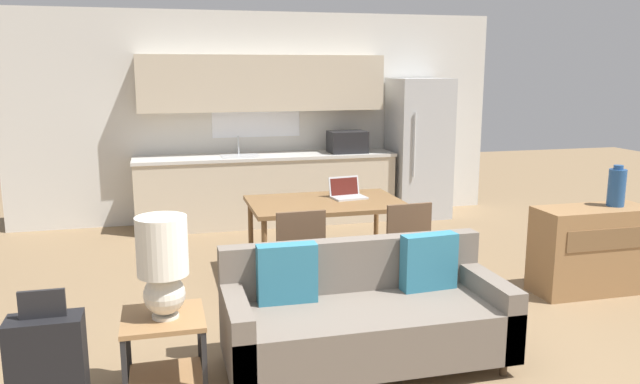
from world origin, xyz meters
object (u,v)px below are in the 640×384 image
object	(u,v)px
vase	(617,187)
dining_chair_near_left	(297,254)
couch	(363,316)
dining_chair_near_right	(402,244)
table_lamp	(163,262)
dining_table	(326,207)
refrigerator	(419,148)
suitcase	(48,369)
laptop	(347,193)
credenza	(591,250)
side_table	(164,342)

from	to	relation	value
vase	dining_chair_near_left	bearing A→B (deg)	176.53
vase	couch	bearing A→B (deg)	-162.37
vase	dining_chair_near_right	xyz separation A→B (m)	(-1.94, 0.22, -0.45)
table_lamp	dining_table	bearing A→B (deg)	52.35
refrigerator	dining_chair_near_right	distance (m)	3.28
couch	suitcase	distance (m)	1.96
dining_chair_near_left	laptop	xyz separation A→B (m)	(0.71, 0.96, 0.29)
couch	dining_chair_near_right	world-z (taller)	dining_chair_near_right
dining_table	couch	distance (m)	1.90
credenza	suitcase	world-z (taller)	suitcase
suitcase	vase	bearing A→B (deg)	13.34
refrigerator	credenza	bearing A→B (deg)	-84.32
couch	table_lamp	distance (m)	1.40
couch	dining_chair_near_left	size ratio (longest dim) A/B	2.14
dining_table	dining_chair_near_left	xyz separation A→B (m)	(-0.46, -0.84, -0.18)
side_table	laptop	distance (m)	2.77
refrigerator	table_lamp	distance (m)	5.34
dining_table	side_table	distance (m)	2.51
dining_chair_near_left	couch	bearing A→B (deg)	101.24
credenza	laptop	xyz separation A→B (m)	(-1.94, 1.15, 0.40)
dining_chair_near_left	refrigerator	bearing A→B (deg)	-129.75
couch	laptop	size ratio (longest dim) A/B	5.31
table_lamp	suitcase	size ratio (longest dim) A/B	0.79
dining_table	dining_chair_near_right	xyz separation A→B (m)	(0.47, -0.79, -0.18)
vase	laptop	distance (m)	2.45
laptop	dining_chair_near_left	bearing A→B (deg)	-134.76
refrigerator	dining_chair_near_left	bearing A→B (deg)	-128.07
credenza	laptop	bearing A→B (deg)	149.38
credenza	laptop	distance (m)	2.29
credenza	vase	xyz separation A→B (m)	(0.22, 0.01, 0.56)
dining_table	credenza	size ratio (longest dim) A/B	1.41
couch	refrigerator	bearing A→B (deg)	62.24
refrigerator	dining_chair_near_left	size ratio (longest dim) A/B	2.11
refrigerator	dining_chair_near_left	world-z (taller)	refrigerator
side_table	dining_chair_near_right	size ratio (longest dim) A/B	0.59
refrigerator	laptop	xyz separation A→B (m)	(-1.62, -2.02, -0.14)
credenza	vase	world-z (taller)	vase
dining_table	dining_chair_near_left	world-z (taller)	dining_chair_near_left
credenza	table_lamp	bearing A→B (deg)	-165.65
side_table	dining_chair_near_right	bearing A→B (deg)	30.02
side_table	table_lamp	world-z (taller)	table_lamp
couch	credenza	distance (m)	2.55
vase	suitcase	world-z (taller)	vase
suitcase	dining_chair_near_left	bearing A→B (deg)	36.34
suitcase	couch	bearing A→B (deg)	7.28
table_lamp	vase	world-z (taller)	vase
credenza	suitcase	distance (m)	4.49
laptop	table_lamp	bearing A→B (deg)	-138.43
couch	suitcase	world-z (taller)	couch
dining_table	vase	size ratio (longest dim) A/B	3.94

